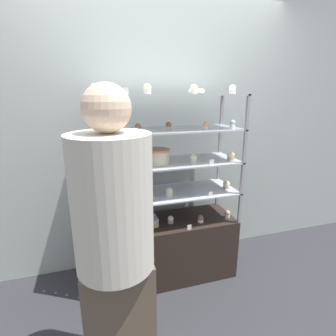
{
  "coord_description": "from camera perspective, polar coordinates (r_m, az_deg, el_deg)",
  "views": [
    {
      "loc": [
        -0.62,
        -2.04,
        1.66
      ],
      "look_at": [
        0.0,
        0.0,
        1.05
      ],
      "focal_mm": 28.0,
      "sensor_mm": 36.0,
      "label": 1
    }
  ],
  "objects": [
    {
      "name": "sheet_cake_frosted",
      "position": [
        2.3,
        -5.31,
        -11.66
      ],
      "size": [
        0.24,
        0.13,
        0.07
      ],
      "color": "#DBBC84",
      "rests_on": "display_base"
    },
    {
      "name": "cupcake_10",
      "position": [
        1.93,
        -14.63,
        8.06
      ],
      "size": [
        0.05,
        0.05,
        0.06
      ],
      "color": "white",
      "rests_on": "display_riser_upper"
    },
    {
      "name": "cupcake_16",
      "position": [
        1.99,
        -4.53,
        16.79
      ],
      "size": [
        0.06,
        0.06,
        0.07
      ],
      "color": "beige",
      "rests_on": "display_riser_top"
    },
    {
      "name": "cupcake_2",
      "position": [
        2.37,
        7.11,
        -10.91
      ],
      "size": [
        0.05,
        0.05,
        0.07
      ],
      "color": "white",
      "rests_on": "display_base"
    },
    {
      "name": "cupcake_9",
      "position": [
        2.3,
        13.5,
        2.51
      ],
      "size": [
        0.06,
        0.06,
        0.08
      ],
      "color": "#CCB28C",
      "rests_on": "display_riser_middle"
    },
    {
      "name": "donut_glazed",
      "position": [
        2.25,
        6.21,
        16.26
      ],
      "size": [
        0.14,
        0.14,
        0.04
      ],
      "color": "#EFE5CC",
      "rests_on": "display_riser_top"
    },
    {
      "name": "price_tag_3",
      "position": [
        1.88,
        -7.08,
        7.96
      ],
      "size": [
        0.04,
        0.0,
        0.04
      ],
      "color": "white",
      "rests_on": "display_riser_upper"
    },
    {
      "name": "layer_cake_centerpiece",
      "position": [
        2.14,
        -2.12,
        2.6
      ],
      "size": [
        0.19,
        0.19,
        0.12
      ],
      "color": "beige",
      "rests_on": "display_riser_middle"
    },
    {
      "name": "customer_figure",
      "position": [
        1.43,
        -11.47,
        -15.92
      ],
      "size": [
        0.4,
        0.4,
        1.71
      ],
      "color": "brown",
      "rests_on": "ground_plane"
    },
    {
      "name": "cupcake_14",
      "position": [
        2.31,
        13.89,
        9.33
      ],
      "size": [
        0.05,
        0.05,
        0.06
      ],
      "color": "white",
      "rests_on": "display_riser_upper"
    },
    {
      "name": "cupcake_17",
      "position": [
        2.12,
        5.65,
        16.7
      ],
      "size": [
        0.06,
        0.06,
        0.07
      ],
      "color": "beige",
      "rests_on": "display_riser_top"
    },
    {
      "name": "cupcake_1",
      "position": [
        2.34,
        0.57,
        -11.16
      ],
      "size": [
        0.05,
        0.05,
        0.07
      ],
      "color": "#CCB28C",
      "rests_on": "display_base"
    },
    {
      "name": "display_base",
      "position": [
        2.54,
        0.0,
        -17.06
      ],
      "size": [
        1.2,
        0.45,
        0.56
      ],
      "color": "black",
      "rests_on": "ground_plane"
    },
    {
      "name": "cupcake_0",
      "position": [
        2.2,
        -12.83,
        -13.59
      ],
      "size": [
        0.05,
        0.05,
        0.07
      ],
      "color": "#CCB28C",
      "rests_on": "display_base"
    },
    {
      "name": "cupcake_8",
      "position": [
        2.16,
        5.5,
        2.01
      ],
      "size": [
        0.06,
        0.06,
        0.08
      ],
      "color": "beige",
      "rests_on": "display_riser_middle"
    },
    {
      "name": "price_tag_4",
      "position": [
        1.85,
        -9.18,
        16.28
      ],
      "size": [
        0.04,
        0.0,
        0.04
      ],
      "color": "white",
      "rests_on": "display_riser_top"
    },
    {
      "name": "cupcake_6",
      "position": [
        2.42,
        12.59,
        -3.6
      ],
      "size": [
        0.06,
        0.06,
        0.07
      ],
      "color": "#CCB28C",
      "rests_on": "display_riser_lower"
    },
    {
      "name": "cupcake_15",
      "position": [
        1.99,
        -15.68,
        16.27
      ],
      "size": [
        0.06,
        0.06,
        0.07
      ],
      "color": "beige",
      "rests_on": "display_riser_top"
    },
    {
      "name": "display_riser_middle",
      "position": [
        2.2,
        0.0,
        0.93
      ],
      "size": [
        1.2,
        0.45,
        0.27
      ],
      "color": "#99999E",
      "rests_on": "display_riser_lower"
    },
    {
      "name": "cupcake_18",
      "position": [
        2.31,
        13.85,
        16.27
      ],
      "size": [
        0.06,
        0.06,
        0.07
      ],
      "color": "beige",
      "rests_on": "display_riser_top"
    },
    {
      "name": "cupcake_7",
      "position": [
        2.01,
        -13.71,
        0.55
      ],
      "size": [
        0.06,
        0.06,
        0.08
      ],
      "color": "white",
      "rests_on": "display_riser_middle"
    },
    {
      "name": "price_tag_1",
      "position": [
        2.2,
        9.25,
        -5.7
      ],
      "size": [
        0.04,
        0.0,
        0.04
      ],
      "color": "white",
      "rests_on": "display_riser_lower"
    },
    {
      "name": "ground_plane",
      "position": [
        2.7,
        0.0,
        -22.06
      ],
      "size": [
        20.0,
        20.0,
        0.0
      ],
      "primitive_type": "plane",
      "color": "#2D2D33"
    },
    {
      "name": "cupcake_12",
      "position": [
        2.09,
        0.12,
        9.15
      ],
      "size": [
        0.05,
        0.05,
        0.06
      ],
      "color": "#CCB28C",
      "rests_on": "display_riser_upper"
    },
    {
      "name": "cupcake_4",
      "position": [
        2.09,
        -13.95,
        -6.81
      ],
      "size": [
        0.06,
        0.06,
        0.07
      ],
      "color": "#CCB28C",
      "rests_on": "display_riser_lower"
    },
    {
      "name": "display_riser_lower",
      "position": [
        2.29,
        0.0,
        -5.71
      ],
      "size": [
        1.2,
        0.45,
        0.27
      ],
      "color": "#99999E",
      "rests_on": "display_base"
    },
    {
      "name": "cupcake_3",
      "position": [
        2.51,
        12.81,
        -9.7
      ],
      "size": [
        0.05,
        0.05,
        0.07
      ],
      "color": "white",
      "rests_on": "display_base"
    },
    {
      "name": "cupcake_5",
      "position": [
        2.2,
        0.31,
        -5.21
      ],
      "size": [
        0.06,
        0.06,
        0.07
      ],
      "color": "white",
      "rests_on": "display_riser_lower"
    },
    {
      "name": "display_riser_top",
      "position": [
        2.13,
        0.0,
        15.33
      ],
      "size": [
        1.2,
        0.45,
        0.27
      ],
      "color": "#99999E",
      "rests_on": "display_riser_upper"
    },
    {
      "name": "display_riser_upper",
      "position": [
        2.15,
        0.0,
        8.01
      ],
      "size": [
        1.2,
        0.45,
        0.27
      ],
      "color": "#99999E",
      "rests_on": "display_riser_middle"
    },
    {
      "name": "price_tag_0",
      "position": [
        2.25,
        4.67,
        -12.75
      ],
      "size": [
        0.04,
        0.0,
        0.04
      ],
      "color": "white",
      "rests_on": "display_base"
    },
    {
      "name": "price_tag_2",
      "position": [
        2.12,
        9.5,
        1.2
      ],
      "size": [
        0.04,
        0.0,
        0.04
      ],
      "color": "white",
      "rests_on": "display_riser_middle"
    },
    {
      "name": "cupcake_13",
      "position": [
        2.14,
        8.21,
        9.14
      ],
      "size": [
        0.05,
        0.05,
        0.06
      ],
      "color": "beige",
      "rests_on": "display_riser_upper"
    },
    {
      "name": "cupcake_11",
      "position": [
        1.99,
        -6.58,
        8.7
      ],
      "size": [
        0.05,
        0.05,
        0.06
      ],
      "color": "#CCB28C",
      "rests_on": "display_riser_upper"
    },
    {
      "name": "back_wall",
      "position": [
        2.51,
        -2.48,
        7.65
      ],
      "size": [
        8.0,
        0.05,
        2.6
      ],
      "color": "#A8B2AD",
      "rests_on": "ground_plane"
    }
  ]
}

